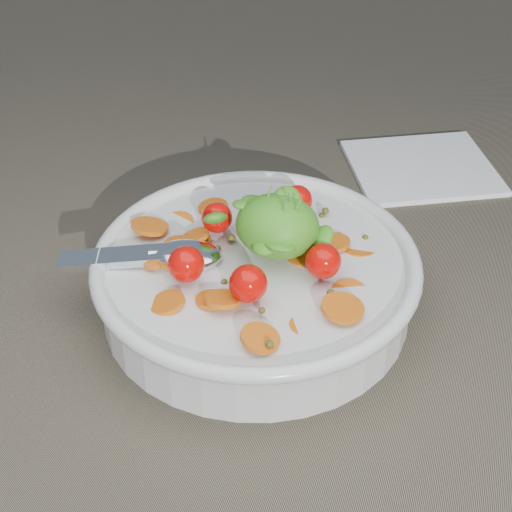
% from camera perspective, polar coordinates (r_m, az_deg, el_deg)
% --- Properties ---
extents(ground, '(6.00, 6.00, 0.00)m').
position_cam_1_polar(ground, '(0.65, 1.53, -3.75)').
color(ground, '#6C614D').
rests_on(ground, ground).
extents(bowl, '(0.28, 0.26, 0.11)m').
position_cam_1_polar(bowl, '(0.63, -0.00, -1.59)').
color(bowl, silver).
rests_on(bowl, ground).
extents(napkin, '(0.19, 0.18, 0.01)m').
position_cam_1_polar(napkin, '(0.85, 11.96, 6.31)').
color(napkin, white).
rests_on(napkin, ground).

